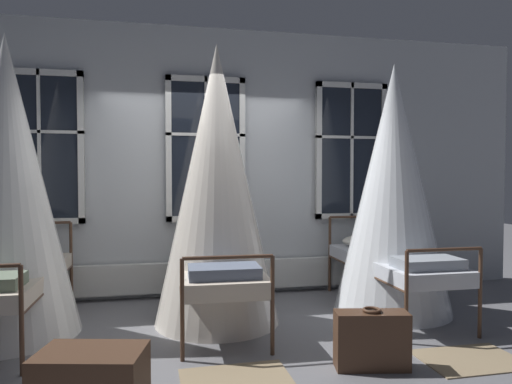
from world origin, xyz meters
TOP-DOWN VIEW (x-y plane):
  - ground at (0.00, 0.00)m, footprint 20.01×20.01m
  - back_wall_with_windows at (0.00, 1.35)m, footprint 8.55×0.10m
  - window_bank at (-0.00, 1.23)m, footprint 4.79×0.10m
  - cot_first at (-1.92, 0.18)m, footprint 1.26×1.93m
  - cot_second at (0.02, 0.20)m, footprint 1.26×1.94m
  - cot_third at (1.95, 0.20)m, footprint 1.26×1.93m
  - rug_second at (0.00, -1.17)m, footprint 0.82×0.59m
  - rug_third at (1.91, -1.17)m, footprint 0.81×0.57m
  - suitcase_dark at (1.05, -1.16)m, footprint 0.59×0.30m
  - travel_trunk at (-0.95, -1.48)m, footprint 0.71×0.53m

SIDE VIEW (x-z plane):
  - ground at x=0.00m, z-range 0.00..0.00m
  - rug_second at x=0.00m, z-range 0.00..0.01m
  - rug_third at x=1.91m, z-range 0.00..0.01m
  - travel_trunk at x=-0.95m, z-range 0.00..0.41m
  - suitcase_dark at x=1.05m, z-range -0.01..0.46m
  - window_bank at x=0.00m, z-range -0.25..2.38m
  - cot_third at x=1.95m, z-range -0.05..2.66m
  - cot_first at x=-1.92m, z-range -0.05..2.75m
  - cot_second at x=0.02m, z-range -0.05..2.77m
  - back_wall_with_windows at x=0.00m, z-range 0.00..3.32m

